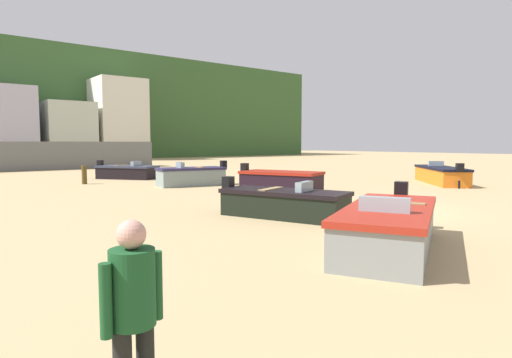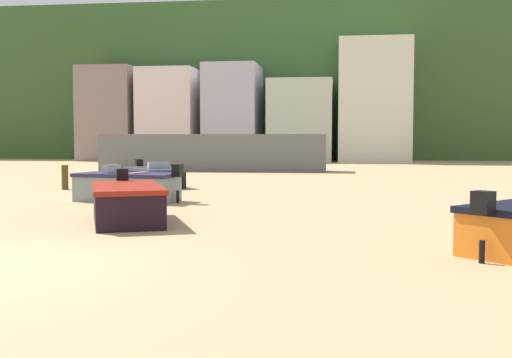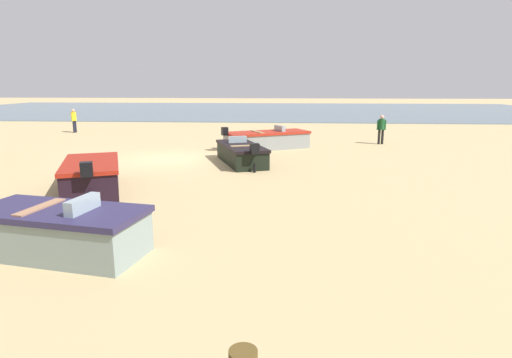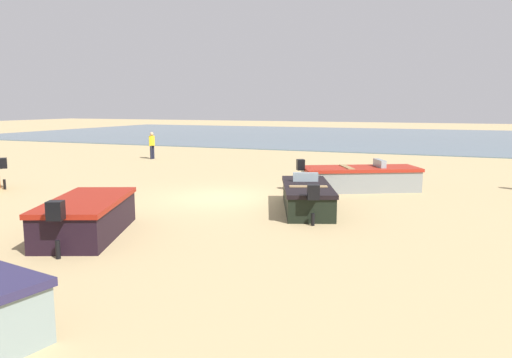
# 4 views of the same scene
# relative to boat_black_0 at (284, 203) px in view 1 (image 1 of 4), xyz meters

# --- Properties ---
(ground_plane) EXTENTS (160.00, 160.00, 0.00)m
(ground_plane) POSITION_rel_boat_black_0_xyz_m (3.34, -0.83, -0.42)
(ground_plane) COLOR tan
(headland_hill) EXTENTS (90.00, 32.00, 14.87)m
(headland_hill) POSITION_rel_boat_black_0_xyz_m (3.34, 65.17, 7.02)
(headland_hill) COLOR #365B2D
(headland_hill) RESTS_ON ground
(harbor_pier) EXTENTS (14.12, 2.40, 2.30)m
(harbor_pier) POSITION_rel_boat_black_0_xyz_m (1.54, 29.17, 0.73)
(harbor_pier) COLOR slate
(harbor_pier) RESTS_ON ground
(townhouse_centre) EXTENTS (4.66, 6.73, 8.49)m
(townhouse_centre) POSITION_rel_boat_black_0_xyz_m (-0.05, 46.54, 3.83)
(townhouse_centre) COLOR #B4B3CA
(townhouse_centre) RESTS_ON ground
(townhouse_right) EXTENTS (5.52, 6.63, 7.08)m
(townhouse_right) POSITION_rel_boat_black_0_xyz_m (5.99, 46.48, 3.12)
(townhouse_right) COLOR beige
(townhouse_right) RESTS_ON ground
(townhouse_far_right) EXTENTS (6.05, 6.99, 10.41)m
(townhouse_far_right) POSITION_rel_boat_black_0_xyz_m (12.31, 46.67, 4.79)
(townhouse_far_right) COLOR silver
(townhouse_far_right) RESTS_ON ground
(boat_black_0) EXTENTS (2.65, 4.07, 1.12)m
(boat_black_0) POSITION_rel_boat_black_0_xyz_m (0.00, 0.00, 0.00)
(boat_black_0) COLOR black
(boat_black_0) RESTS_ON ground
(boat_black_1) EXTENTS (3.42, 3.82, 1.12)m
(boat_black_1) POSITION_rel_boat_black_0_xyz_m (1.58, 16.14, -0.00)
(boat_black_1) COLOR black
(boat_black_1) RESTS_ON ground
(boat_grey_2) EXTENTS (4.62, 3.47, 1.21)m
(boat_grey_2) POSITION_rel_boat_black_0_xyz_m (-0.88, -4.21, 0.04)
(boat_grey_2) COLOR gray
(boat_grey_2) RESTS_ON ground
(boat_black_3) EXTENTS (2.87, 3.90, 1.25)m
(boat_black_3) POSITION_rel_boat_black_0_xyz_m (4.24, 4.94, 0.05)
(boat_black_3) COLOR black
(boat_black_3) RESTS_ON ground
(boat_orange_4) EXTENTS (4.56, 4.69, 1.22)m
(boat_orange_4) POSITION_rel_boat_black_0_xyz_m (13.72, 2.66, 0.04)
(boat_orange_4) COLOR orange
(boat_orange_4) RESTS_ON ground
(boat_grey_5) EXTENTS (3.75, 2.07, 1.25)m
(boat_grey_5) POSITION_rel_boat_black_0_xyz_m (2.54, 9.97, 0.07)
(boat_grey_5) COLOR gray
(boat_grey_5) RESTS_ON ground
(mooring_post_near_water) EXTENTS (0.26, 0.26, 0.99)m
(mooring_post_near_water) POSITION_rel_boat_black_0_xyz_m (-1.53, 14.21, 0.08)
(mooring_post_near_water) COLOR #4F3D1A
(mooring_post_near_water) RESTS_ON ground
(beach_walker_distant) EXTENTS (0.54, 0.40, 1.62)m
(beach_walker_distant) POSITION_rel_boat_black_0_xyz_m (-7.18, -6.33, 0.54)
(beach_walker_distant) COLOR black
(beach_walker_distant) RESTS_ON ground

